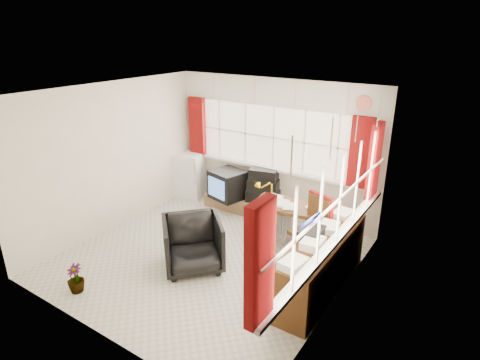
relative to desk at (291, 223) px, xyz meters
The scene contains 20 objects.
ground 1.41m from the desk, 130.19° to the right, with size 4.00×4.00×0.00m, color beige.
room_walls 1.75m from the desk, 130.19° to the right, with size 4.00×4.00×4.00m.
window_back 1.38m from the desk, 133.90° to the left, with size 3.70×0.12×3.60m.
window_right 1.59m from the desk, 44.07° to the right, with size 0.12×3.70×3.60m.
curtains 1.07m from the desk, 65.38° to the right, with size 3.83×3.83×1.15m.
overhead_cabinets 1.86m from the desk, 27.60° to the right, with size 3.98×3.98×0.48m.
desk is the anchor object (origin of this frame).
desk_lamp 0.66m from the desk, 147.96° to the right, with size 0.16×0.15×0.38m.
task_chair 0.62m from the desk, 30.99° to the right, with size 0.59×0.60×1.08m.
office_chair 1.63m from the desk, 122.85° to the right, with size 0.81×0.84×0.76m, color black.
radiator 0.29m from the desk, 161.06° to the left, with size 0.43×0.28×0.60m.
credenza 1.19m from the desk, 44.35° to the right, with size 0.50×2.00×0.85m.
file_tray 1.20m from the desk, 51.58° to the right, with size 0.29×0.37×0.12m, color black.
tv_bench 1.60m from the desk, 154.32° to the left, with size 1.40×0.50×0.25m, color #8F6947.
crt_tv 1.70m from the desk, 161.75° to the left, with size 0.71×0.67×0.54m.
hifi_stack 1.27m from the desk, 140.84° to the left, with size 0.68×0.51×0.64m.
mini_fridge 2.76m from the desk, 165.47° to the left, with size 0.65×0.65×0.91m.
spray_bottle_a 1.72m from the desk, behind, with size 0.10×0.10×0.27m, color silver.
spray_bottle_b 0.62m from the desk, 164.17° to the right, with size 0.09×0.09×0.20m, color #98E3D3.
flower_vase 3.24m from the desk, 124.06° to the right, with size 0.22×0.22×0.40m, color black.
Camera 1 is at (3.34, -4.19, 3.29)m, focal length 30.00 mm.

